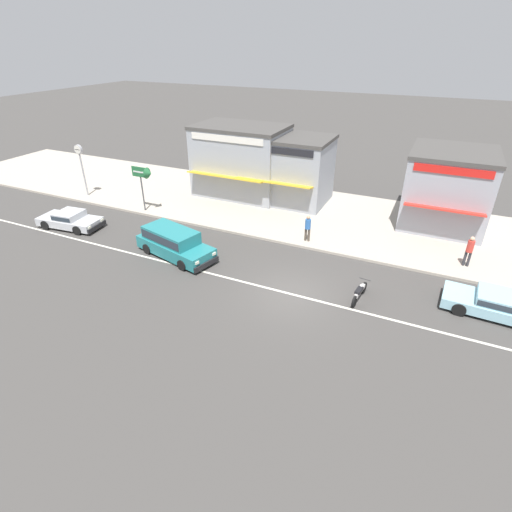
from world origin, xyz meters
TOP-DOWN VIEW (x-y plane):
  - ground_plane at (0.00, 0.00)m, footprint 160.00×160.00m
  - lane_centre_stripe at (0.00, 0.00)m, footprint 50.40×0.14m
  - kerb_strip at (0.00, 9.76)m, footprint 68.00×10.00m
  - sedan_pale_blue_0 at (8.72, 2.39)m, footprint 4.36×2.09m
  - minivan_teal_1 at (-7.41, 0.91)m, footprint 5.16×2.90m
  - sedan_silver_2 at (-15.76, 1.22)m, footprint 4.31×2.20m
  - motorcycle_1 at (3.07, 0.95)m, footprint 0.56×1.91m
  - street_clock at (-19.00, 5.88)m, footprint 0.69×0.22m
  - arrow_signboard at (-12.42, 5.25)m, footprint 1.60×0.76m
  - pedestrian_by_shop at (-1.07, 5.54)m, footprint 0.34×0.34m
  - pedestrian_far_end at (7.59, 6.27)m, footprint 0.34×0.34m
  - shopfront_corner_warung at (-4.80, 11.52)m, footprint 6.25×5.04m
  - shopfront_mid_block at (6.00, 11.75)m, footprint 4.99×6.14m
  - shopfront_far_kios at (-8.40, 11.30)m, footprint 6.69×5.12m

SIDE VIEW (x-z plane):
  - ground_plane at x=0.00m, z-range 0.00..0.00m
  - lane_centre_stripe at x=0.00m, z-range 0.00..0.01m
  - kerb_strip at x=0.00m, z-range 0.00..0.15m
  - motorcycle_1 at x=3.07m, z-range 0.03..0.82m
  - sedan_silver_2 at x=-15.76m, z-range 0.00..1.07m
  - sedan_pale_blue_0 at x=8.72m, z-range 0.00..1.07m
  - minivan_teal_1 at x=-7.41m, z-range 0.06..1.63m
  - pedestrian_by_shop at x=-1.07m, z-range 0.28..1.89m
  - pedestrian_far_end at x=7.59m, z-range 0.30..2.02m
  - shopfront_corner_warung at x=-4.80m, z-range 0.16..4.85m
  - shopfront_mid_block at x=6.00m, z-range 0.16..4.92m
  - shopfront_far_kios at x=-8.40m, z-range 0.16..5.31m
  - arrow_signboard at x=-12.42m, z-range 1.22..4.37m
  - street_clock at x=-19.00m, z-range 1.12..4.99m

